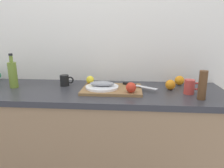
{
  "coord_description": "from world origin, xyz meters",
  "views": [
    {
      "loc": [
        0.29,
        -1.5,
        1.33
      ],
      "look_at": [
        0.17,
        -0.01,
        0.95
      ],
      "focal_mm": 34.09,
      "sensor_mm": 36.0,
      "label": 1
    }
  ],
  "objects_px": {
    "chef_knife": "(135,85)",
    "orange_0": "(170,85)",
    "fish_fillet": "(102,84)",
    "coffee_mug_2": "(65,80)",
    "lemon_0": "(90,80)",
    "coffee_mug_1": "(190,87)",
    "pepper_mill": "(203,85)",
    "cutting_board": "(112,89)",
    "olive_oil_bottle": "(13,74)",
    "white_plate": "(102,87)"
  },
  "relations": [
    {
      "from": "olive_oil_bottle",
      "to": "orange_0",
      "type": "distance_m",
      "value": 1.19
    },
    {
      "from": "fish_fillet",
      "to": "coffee_mug_1",
      "type": "xyz_separation_m",
      "value": [
        0.62,
        -0.03,
        -0.0
      ]
    },
    {
      "from": "chef_knife",
      "to": "orange_0",
      "type": "xyz_separation_m",
      "value": [
        0.26,
        0.01,
        0.01
      ]
    },
    {
      "from": "fish_fillet",
      "to": "coffee_mug_1",
      "type": "height_order",
      "value": "coffee_mug_1"
    },
    {
      "from": "white_plate",
      "to": "chef_knife",
      "type": "xyz_separation_m",
      "value": [
        0.24,
        0.06,
        0.0
      ]
    },
    {
      "from": "cutting_board",
      "to": "coffee_mug_1",
      "type": "height_order",
      "value": "coffee_mug_1"
    },
    {
      "from": "lemon_0",
      "to": "orange_0",
      "type": "height_order",
      "value": "lemon_0"
    },
    {
      "from": "chef_knife",
      "to": "orange_0",
      "type": "distance_m",
      "value": 0.26
    },
    {
      "from": "fish_fillet",
      "to": "coffee_mug_2",
      "type": "distance_m",
      "value": 0.33
    },
    {
      "from": "cutting_board",
      "to": "pepper_mill",
      "type": "distance_m",
      "value": 0.61
    },
    {
      "from": "fish_fillet",
      "to": "orange_0",
      "type": "xyz_separation_m",
      "value": [
        0.5,
        0.07,
        -0.02
      ]
    },
    {
      "from": "pepper_mill",
      "to": "cutting_board",
      "type": "bearing_deg",
      "value": 165.52
    },
    {
      "from": "coffee_mug_2",
      "to": "lemon_0",
      "type": "bearing_deg",
      "value": 3.49
    },
    {
      "from": "cutting_board",
      "to": "orange_0",
      "type": "height_order",
      "value": "orange_0"
    },
    {
      "from": "coffee_mug_1",
      "to": "orange_0",
      "type": "height_order",
      "value": "coffee_mug_1"
    },
    {
      "from": "chef_knife",
      "to": "coffee_mug_1",
      "type": "distance_m",
      "value": 0.39
    },
    {
      "from": "cutting_board",
      "to": "orange_0",
      "type": "relative_size",
      "value": 5.73
    },
    {
      "from": "pepper_mill",
      "to": "fish_fillet",
      "type": "bearing_deg",
      "value": 167.54
    },
    {
      "from": "olive_oil_bottle",
      "to": "orange_0",
      "type": "xyz_separation_m",
      "value": [
        1.19,
        0.04,
        -0.07
      ]
    },
    {
      "from": "lemon_0",
      "to": "coffee_mug_2",
      "type": "bearing_deg",
      "value": -176.51
    },
    {
      "from": "lemon_0",
      "to": "cutting_board",
      "type": "bearing_deg",
      "value": -32.99
    },
    {
      "from": "white_plate",
      "to": "olive_oil_bottle",
      "type": "bearing_deg",
      "value": 177.5
    },
    {
      "from": "white_plate",
      "to": "orange_0",
      "type": "bearing_deg",
      "value": 7.77
    },
    {
      "from": "chef_knife",
      "to": "olive_oil_bottle",
      "type": "relative_size",
      "value": 0.96
    },
    {
      "from": "chef_knife",
      "to": "coffee_mug_2",
      "type": "xyz_separation_m",
      "value": [
        -0.55,
        0.05,
        0.01
      ]
    },
    {
      "from": "cutting_board",
      "to": "olive_oil_bottle",
      "type": "distance_m",
      "value": 0.77
    },
    {
      "from": "chef_knife",
      "to": "coffee_mug_2",
      "type": "relative_size",
      "value": 2.3
    },
    {
      "from": "orange_0",
      "to": "coffee_mug_2",
      "type": "bearing_deg",
      "value": 176.89
    },
    {
      "from": "coffee_mug_1",
      "to": "pepper_mill",
      "type": "xyz_separation_m",
      "value": [
        0.04,
        -0.12,
        0.04
      ]
    },
    {
      "from": "fish_fillet",
      "to": "lemon_0",
      "type": "relative_size",
      "value": 2.95
    },
    {
      "from": "fish_fillet",
      "to": "orange_0",
      "type": "relative_size",
      "value": 2.39
    },
    {
      "from": "white_plate",
      "to": "chef_knife",
      "type": "relative_size",
      "value": 0.95
    },
    {
      "from": "lemon_0",
      "to": "pepper_mill",
      "type": "xyz_separation_m",
      "value": [
        0.77,
        -0.27,
        0.04
      ]
    },
    {
      "from": "white_plate",
      "to": "coffee_mug_1",
      "type": "distance_m",
      "value": 0.62
    },
    {
      "from": "white_plate",
      "to": "cutting_board",
      "type": "bearing_deg",
      "value": 4.7
    },
    {
      "from": "lemon_0",
      "to": "olive_oil_bottle",
      "type": "height_order",
      "value": "olive_oil_bottle"
    },
    {
      "from": "fish_fillet",
      "to": "coffee_mug_2",
      "type": "height_order",
      "value": "coffee_mug_2"
    },
    {
      "from": "coffee_mug_1",
      "to": "chef_knife",
      "type": "bearing_deg",
      "value": 166.22
    },
    {
      "from": "white_plate",
      "to": "pepper_mill",
      "type": "bearing_deg",
      "value": -12.46
    },
    {
      "from": "olive_oil_bottle",
      "to": "coffee_mug_2",
      "type": "height_order",
      "value": "olive_oil_bottle"
    },
    {
      "from": "lemon_0",
      "to": "pepper_mill",
      "type": "distance_m",
      "value": 0.82
    },
    {
      "from": "chef_knife",
      "to": "coffee_mug_1",
      "type": "bearing_deg",
      "value": 21.58
    },
    {
      "from": "fish_fillet",
      "to": "orange_0",
      "type": "bearing_deg",
      "value": 7.77
    },
    {
      "from": "fish_fillet",
      "to": "chef_knife",
      "type": "relative_size",
      "value": 0.71
    },
    {
      "from": "chef_knife",
      "to": "coffee_mug_1",
      "type": "height_order",
      "value": "coffee_mug_1"
    },
    {
      "from": "white_plate",
      "to": "chef_knife",
      "type": "height_order",
      "value": "chef_knife"
    },
    {
      "from": "lemon_0",
      "to": "coffee_mug_2",
      "type": "distance_m",
      "value": 0.2
    },
    {
      "from": "cutting_board",
      "to": "coffee_mug_1",
      "type": "bearing_deg",
      "value": -3.81
    },
    {
      "from": "coffee_mug_1",
      "to": "olive_oil_bottle",
      "type": "bearing_deg",
      "value": 177.36
    },
    {
      "from": "fish_fillet",
      "to": "pepper_mill",
      "type": "bearing_deg",
      "value": -12.46
    }
  ]
}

